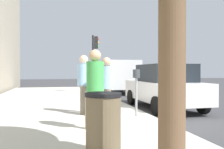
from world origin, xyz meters
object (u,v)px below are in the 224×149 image
object	(u,v)px
parking_officer	(84,78)
parked_van_far	(117,75)
parking_meter	(136,82)
traffic_signal	(95,54)
pedestrian_bystander	(95,82)
parked_sedan_near	(164,86)
trash_bin	(103,124)
pedestrian_at_meter	(107,82)

from	to	relation	value
parking_officer	parked_van_far	world-z (taller)	parked_van_far
parking_meter	traffic_signal	size ratio (longest dim) A/B	0.39
pedestrian_bystander	parked_sedan_near	world-z (taller)	pedestrian_bystander
traffic_signal	trash_bin	bearing A→B (deg)	171.57
traffic_signal	trash_bin	world-z (taller)	traffic_signal
pedestrian_bystander	traffic_signal	size ratio (longest dim) A/B	0.51
parking_meter	parked_van_far	distance (m)	9.67
parking_meter	parked_van_far	size ratio (longest dim) A/B	0.27
parking_meter	parked_van_far	xyz separation A→B (m)	(9.50, -1.84, 0.09)
parking_meter	parking_officer	distance (m)	1.71
parking_meter	parked_sedan_near	xyz separation A→B (m)	(2.01, -1.84, -0.27)
parked_sedan_near	trash_bin	bearing A→B (deg)	146.04
parked_sedan_near	parked_van_far	xyz separation A→B (m)	(7.49, -0.00, 0.36)
parking_officer	parked_van_far	distance (m)	9.28
pedestrian_at_meter	traffic_signal	xyz separation A→B (m)	(8.05, -0.94, 1.39)
traffic_signal	parked_van_far	bearing A→B (deg)	-52.41
parking_meter	parked_sedan_near	world-z (taller)	parked_sedan_near
parking_officer	parked_sedan_near	world-z (taller)	parking_officer
parking_meter	parking_officer	size ratio (longest dim) A/B	0.76
parking_meter	parking_officer	xyz separation A→B (m)	(0.83, 1.49, 0.10)
pedestrian_at_meter	trash_bin	xyz separation A→B (m)	(-3.21, 0.73, -0.53)
parking_officer	traffic_signal	distance (m)	7.54
parking_meter	parking_officer	bearing A→B (deg)	60.90
pedestrian_at_meter	pedestrian_bystander	distance (m)	1.61
parked_sedan_near	traffic_signal	bearing A→B (deg)	16.58
pedestrian_bystander	trash_bin	xyz separation A→B (m)	(-1.71, 0.15, -0.60)
parking_meter	pedestrian_bystander	bearing A→B (deg)	134.08
parked_sedan_near	trash_bin	world-z (taller)	parked_sedan_near
parking_meter	trash_bin	world-z (taller)	parking_meter
parking_officer	parked_sedan_near	distance (m)	3.55
pedestrian_bystander	parked_van_far	size ratio (longest dim) A/B	0.35
parking_meter	pedestrian_bystander	size ratio (longest dim) A/B	0.76
pedestrian_bystander	parked_sedan_near	size ratio (longest dim) A/B	0.42
pedestrian_at_meter	parking_officer	distance (m)	0.98
parking_officer	parked_sedan_near	xyz separation A→B (m)	(1.18, -3.33, -0.37)
pedestrian_at_meter	traffic_signal	world-z (taller)	traffic_signal
pedestrian_bystander	traffic_signal	bearing A→B (deg)	36.33
pedestrian_at_meter	parked_sedan_near	distance (m)	3.39
trash_bin	parked_sedan_near	bearing A→B (deg)	-33.96
parking_meter	pedestrian_bystander	distance (m)	2.08
traffic_signal	trash_bin	distance (m)	11.55
parking_officer	pedestrian_bystander	bearing A→B (deg)	-71.62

